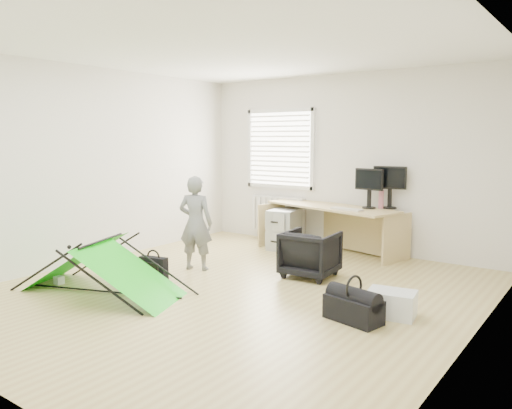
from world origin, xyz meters
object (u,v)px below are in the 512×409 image
Objects in this scene: monitor_right at (390,193)px; desk at (330,229)px; monitor_left at (369,194)px; storage_crate at (391,304)px; laptop_bag at (154,268)px; person at (196,223)px; kite at (102,267)px; thermos at (381,199)px; duffel_bag at (353,309)px; office_chair at (310,254)px; filing_cabinet at (284,229)px.

desk is at bearing -175.06° from monitor_right.
monitor_left reaches higher than storage_crate.
laptop_bag is at bearing -170.68° from storage_crate.
person is 1.41m from kite.
duffel_bag is (0.81, -2.60, -0.73)m from thermos.
kite is (-1.54, -1.95, 0.01)m from office_chair.
monitor_right is at bearing 43.98° from monitor_left.
monitor_right is at bearing 112.25° from storage_crate.
person reaches higher than duffel_bag.
monitor_left is 0.98× the size of storage_crate.
monitor_right reaches higher than laptop_bag.
person is 0.65× the size of kite.
thermos is at bearing 26.30° from desk.
kite is at bearing -130.45° from monitor_right.
storage_crate is (1.05, -2.25, -0.73)m from thermos.
kite is (-0.16, -1.36, -0.32)m from person.
laptop_bag is (-1.81, -2.72, -0.71)m from thermos.
office_chair is (-0.16, -1.40, -0.64)m from monitor_left.
office_chair is at bearing -115.76° from monitor_right.
thermos reaches higher than filing_cabinet.
duffel_bag is (1.11, -1.11, -0.17)m from office_chair.
monitor_right is at bearing -150.75° from person.
monitor_left is at bearing 42.15° from kite.
laptop_bag is (-0.12, -0.64, -0.48)m from person.
office_chair is at bearing -101.42° from thermos.
person is 2.79m from storage_crate.
monitor_right is 0.16m from thermos.
monitor_right is at bearing 30.66° from desk.
duffel_bag is at bearing -124.37° from storage_crate.
person is at bearing 18.56° from office_chair.
person reaches higher than laptop_bag.
storage_crate is at bearing -53.22° from monitor_left.
filing_cabinet is at bearing -50.08° from office_chair.
person is at bearing -102.51° from desk.
desk is at bearing 4.66° from filing_cabinet.
person is at bearing -108.23° from filing_cabinet.
duffel_bag is (0.96, -2.51, -0.81)m from monitor_left.
monitor_right reaches higher than kite.
thermos reaches higher than desk.
desk is 2.76m from storage_crate.
storage_crate is at bearing -79.43° from monitor_right.
filing_cabinet is at bearing -161.01° from monitor_left.
office_chair is (1.13, -1.15, -0.02)m from filing_cabinet.
thermos is 0.50× the size of duffel_bag.
thermos is (0.14, 0.09, -0.08)m from monitor_left.
thermos is 0.60× the size of storage_crate.
office_chair reaches higher than storage_crate.
person is (-1.39, -0.59, 0.33)m from office_chair.
office_chair is 1.54m from person.
desk is 1.10× the size of kite.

